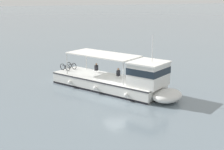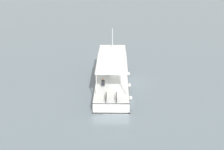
{
  "view_description": "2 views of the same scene",
  "coord_description": "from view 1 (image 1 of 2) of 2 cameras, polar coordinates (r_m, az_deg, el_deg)",
  "views": [
    {
      "loc": [
        -24.69,
        9.51,
        8.62
      ],
      "look_at": [
        1.96,
        0.01,
        1.4
      ],
      "focal_mm": 52.05,
      "sensor_mm": 36.0,
      "label": 1
    },
    {
      "loc": [
        29.09,
        18.15,
        13.78
      ],
      "look_at": [
        1.96,
        0.01,
        1.4
      ],
      "focal_mm": 54.8,
      "sensor_mm": 36.0,
      "label": 2
    }
  ],
  "objects": [
    {
      "name": "ground_plane",
      "position": [
        27.83,
        1.38,
        -3.73
      ],
      "size": [
        400.0,
        400.0,
        0.0
      ],
      "primitive_type": "plane",
      "color": "slate"
    },
    {
      "name": "ferry_main",
      "position": [
        28.71,
        1.61,
        -1.05
      ],
      "size": [
        12.34,
        9.52,
        5.32
      ],
      "color": "white",
      "rests_on": "ground"
    }
  ]
}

